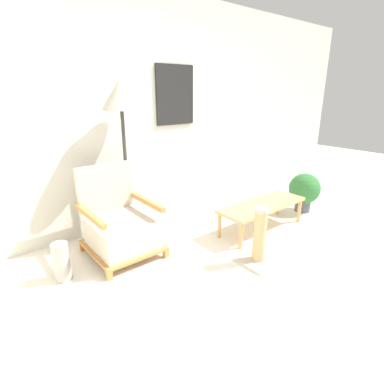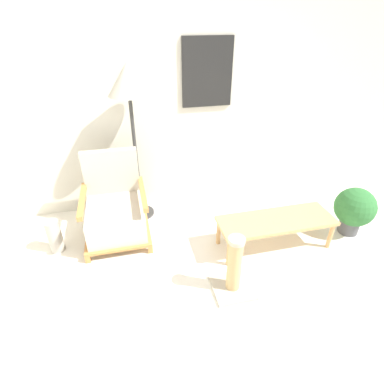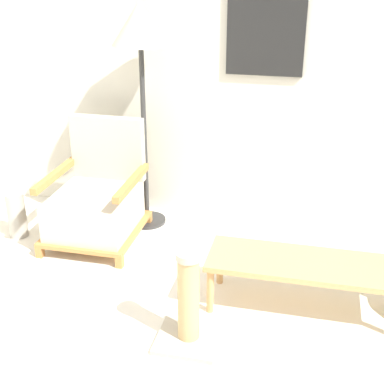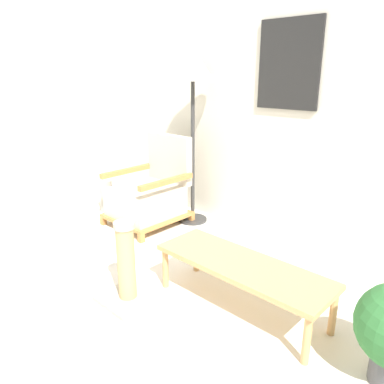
{
  "view_description": "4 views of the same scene",
  "coord_description": "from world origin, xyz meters",
  "px_view_note": "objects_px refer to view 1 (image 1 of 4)",
  "views": [
    {
      "loc": [
        -1.95,
        -1.05,
        1.6
      ],
      "look_at": [
        -0.0,
        1.37,
        0.55
      ],
      "focal_mm": 28.0,
      "sensor_mm": 36.0,
      "label": 1
    },
    {
      "loc": [
        -0.6,
        -1.16,
        2.11
      ],
      "look_at": [
        -0.0,
        1.37,
        0.55
      ],
      "focal_mm": 28.0,
      "sensor_mm": 36.0,
      "label": 2
    },
    {
      "loc": [
        0.75,
        -1.81,
        2.0
      ],
      "look_at": [
        -0.0,
        1.37,
        0.55
      ],
      "focal_mm": 50.0,
      "sensor_mm": 36.0,
      "label": 3
    },
    {
      "loc": [
        2.02,
        -0.76,
        1.49
      ],
      "look_at": [
        -0.0,
        1.37,
        0.55
      ],
      "focal_mm": 35.0,
      "sensor_mm": 36.0,
      "label": 4
    }
  ],
  "objects_px": {
    "armchair": "(120,226)",
    "scratching_post": "(259,242)",
    "floor_lamp": "(121,104)",
    "coffee_table": "(262,207)",
    "vase": "(62,262)",
    "potted_plant": "(304,190)"
  },
  "relations": [
    {
      "from": "armchair",
      "to": "scratching_post",
      "type": "relative_size",
      "value": 1.54
    },
    {
      "from": "armchair",
      "to": "scratching_post",
      "type": "height_order",
      "value": "armchair"
    },
    {
      "from": "floor_lamp",
      "to": "coffee_table",
      "type": "xyz_separation_m",
      "value": [
        1.29,
        -0.9,
        -1.18
      ]
    },
    {
      "from": "vase",
      "to": "floor_lamp",
      "type": "bearing_deg",
      "value": 26.64
    },
    {
      "from": "armchair",
      "to": "scratching_post",
      "type": "bearing_deg",
      "value": -46.76
    },
    {
      "from": "armchair",
      "to": "coffee_table",
      "type": "bearing_deg",
      "value": -19.75
    },
    {
      "from": "scratching_post",
      "to": "floor_lamp",
      "type": "bearing_deg",
      "value": 116.46
    },
    {
      "from": "potted_plant",
      "to": "coffee_table",
      "type": "bearing_deg",
      "value": -179.18
    },
    {
      "from": "vase",
      "to": "potted_plant",
      "type": "xyz_separation_m",
      "value": [
        3.11,
        -0.44,
        0.13
      ]
    },
    {
      "from": "vase",
      "to": "scratching_post",
      "type": "distance_m",
      "value": 1.82
    },
    {
      "from": "coffee_table",
      "to": "vase",
      "type": "relative_size",
      "value": 3.3
    },
    {
      "from": "vase",
      "to": "potted_plant",
      "type": "relative_size",
      "value": 0.66
    },
    {
      "from": "coffee_table",
      "to": "potted_plant",
      "type": "xyz_separation_m",
      "value": [
        0.92,
        0.01,
        0.01
      ]
    },
    {
      "from": "armchair",
      "to": "coffee_table",
      "type": "relative_size",
      "value": 0.75
    },
    {
      "from": "coffee_table",
      "to": "potted_plant",
      "type": "distance_m",
      "value": 0.92
    },
    {
      "from": "armchair",
      "to": "vase",
      "type": "distance_m",
      "value": 0.64
    },
    {
      "from": "armchair",
      "to": "vase",
      "type": "height_order",
      "value": "armchair"
    },
    {
      "from": "floor_lamp",
      "to": "potted_plant",
      "type": "distance_m",
      "value": 2.65
    },
    {
      "from": "floor_lamp",
      "to": "potted_plant",
      "type": "bearing_deg",
      "value": -21.92
    },
    {
      "from": "coffee_table",
      "to": "scratching_post",
      "type": "bearing_deg",
      "value": -143.4
    },
    {
      "from": "armchair",
      "to": "potted_plant",
      "type": "bearing_deg",
      "value": -12.46
    },
    {
      "from": "scratching_post",
      "to": "armchair",
      "type": "bearing_deg",
      "value": 133.24
    }
  ]
}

